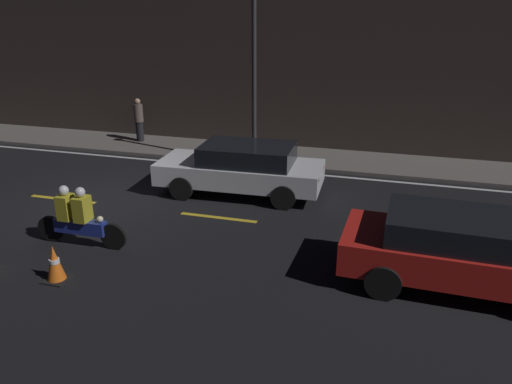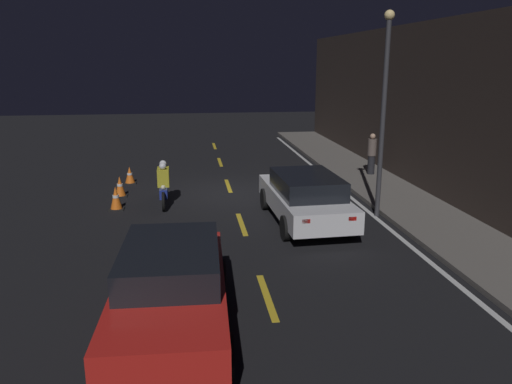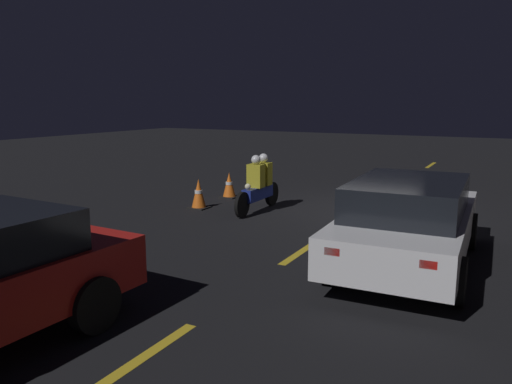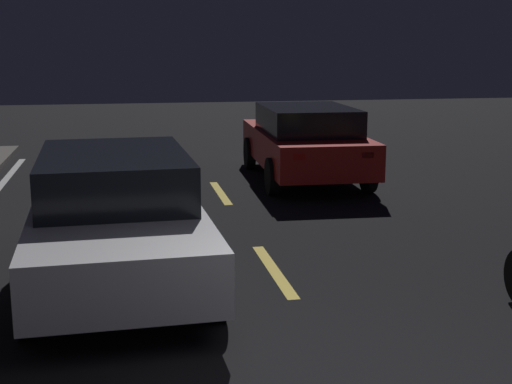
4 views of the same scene
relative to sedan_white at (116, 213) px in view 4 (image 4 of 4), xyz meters
name	(u,v)px [view 4 (image 4 of 4)]	position (x,y,z in m)	size (l,w,h in m)	color
lane_dash_d	(274,270)	(-0.07, -1.79, -0.76)	(2.00, 0.14, 0.01)	gold
lane_dash_e	(220,193)	(4.43, -1.79, -0.76)	(2.00, 0.14, 0.01)	gold
sedan_white	(116,213)	(0.00, 0.00, 0.00)	(4.58, 2.04, 1.41)	silver
taxi_red	(305,140)	(5.37, -3.57, 0.02)	(4.51, 2.04, 1.44)	red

